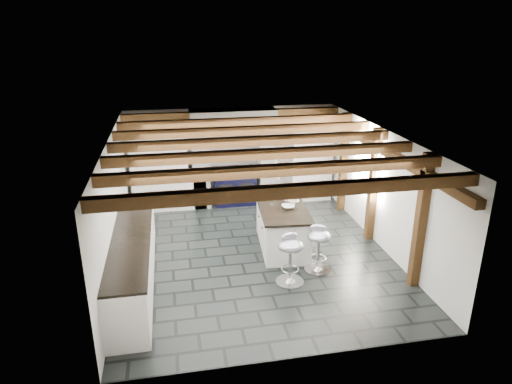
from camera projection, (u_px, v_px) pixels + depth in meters
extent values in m
plane|color=black|center=(255.00, 253.00, 8.79)|extent=(6.00, 6.00, 0.00)
plane|color=silver|center=(232.00, 154.00, 11.16)|extent=(5.00, 0.00, 5.00)
plane|color=silver|center=(114.00, 207.00, 7.95)|extent=(0.00, 6.00, 6.00)
plane|color=silver|center=(381.00, 188.00, 8.84)|extent=(0.00, 6.00, 6.00)
plane|color=white|center=(255.00, 136.00, 7.99)|extent=(6.00, 6.00, 0.00)
cube|color=silver|center=(200.00, 167.00, 10.81)|extent=(0.40, 0.60, 1.90)
cube|color=silver|center=(266.00, 164.00, 11.09)|extent=(0.40, 0.60, 1.90)
cube|color=#4D3316|center=(233.00, 123.00, 10.59)|extent=(2.10, 0.65, 0.18)
cube|color=silver|center=(233.00, 116.00, 10.53)|extent=(2.00, 0.60, 0.31)
cube|color=black|center=(235.00, 123.00, 10.27)|extent=(1.00, 0.03, 0.22)
cube|color=silver|center=(235.00, 123.00, 10.26)|extent=(0.90, 0.01, 0.14)
cube|color=white|center=(159.00, 168.00, 10.62)|extent=(1.30, 0.58, 2.00)
cube|color=white|center=(310.00, 159.00, 11.27)|extent=(1.00, 0.58, 2.00)
cube|color=white|center=(134.00, 258.00, 7.69)|extent=(0.60, 3.80, 0.88)
cube|color=black|center=(131.00, 233.00, 7.53)|extent=(0.64, 3.80, 0.04)
cube|color=white|center=(191.00, 188.00, 10.94)|extent=(0.70, 0.60, 0.88)
cube|color=black|center=(190.00, 170.00, 10.78)|extent=(0.74, 0.64, 0.04)
cube|color=#4D3316|center=(381.00, 149.00, 8.55)|extent=(0.15, 5.80, 0.14)
plane|color=white|center=(369.00, 160.00, 9.25)|extent=(0.00, 0.90, 0.90)
cube|color=#4D3316|center=(294.00, 191.00, 5.63)|extent=(5.00, 0.16, 0.16)
cube|color=#4D3316|center=(278.00, 170.00, 6.43)|extent=(5.00, 0.16, 0.16)
cube|color=#4D3316|center=(265.00, 154.00, 7.23)|extent=(5.00, 0.16, 0.16)
cube|color=#4D3316|center=(255.00, 141.00, 8.03)|extent=(5.00, 0.16, 0.16)
cube|color=#4D3316|center=(246.00, 130.00, 8.82)|extent=(5.00, 0.16, 0.16)
cube|color=#4D3316|center=(239.00, 122.00, 9.62)|extent=(5.00, 0.16, 0.16)
cube|color=#4D3316|center=(233.00, 114.00, 10.42)|extent=(5.00, 0.16, 0.16)
cube|color=#4D3316|center=(421.00, 222.00, 7.35)|extent=(0.15, 0.15, 2.30)
cube|color=#4D3316|center=(373.00, 185.00, 9.01)|extent=(0.15, 0.15, 2.30)
cube|color=#4D3316|center=(343.00, 163.00, 10.48)|extent=(0.15, 0.15, 2.30)
cylinder|color=black|center=(280.00, 156.00, 8.16)|extent=(0.01, 0.01, 0.56)
cylinder|color=white|center=(280.00, 173.00, 8.27)|extent=(0.09, 0.09, 0.22)
cylinder|color=black|center=(279.00, 151.00, 8.44)|extent=(0.01, 0.01, 0.56)
cylinder|color=white|center=(278.00, 168.00, 8.56)|extent=(0.09, 0.09, 0.22)
cylinder|color=black|center=(278.00, 147.00, 8.73)|extent=(0.01, 0.01, 0.56)
cylinder|color=white|center=(277.00, 164.00, 8.84)|extent=(0.09, 0.09, 0.22)
cube|color=black|center=(234.00, 185.00, 11.10)|extent=(1.00, 0.60, 0.90)
ellipsoid|color=silver|center=(224.00, 167.00, 10.89)|extent=(0.28, 0.28, 0.11)
ellipsoid|color=silver|center=(244.00, 166.00, 10.98)|extent=(0.28, 0.28, 0.11)
cylinder|color=silver|center=(236.00, 175.00, 10.68)|extent=(0.95, 0.03, 0.03)
cube|color=black|center=(226.00, 190.00, 10.78)|extent=(0.35, 0.02, 0.30)
cube|color=black|center=(246.00, 189.00, 10.87)|extent=(0.35, 0.02, 0.30)
cube|color=white|center=(282.00, 228.00, 8.91)|extent=(0.97, 1.72, 0.81)
cube|color=black|center=(283.00, 208.00, 8.76)|extent=(1.04, 1.80, 0.05)
imported|color=white|center=(272.00, 194.00, 9.14)|extent=(0.18, 0.18, 0.18)
ellipsoid|color=red|center=(272.00, 187.00, 9.09)|extent=(0.18, 0.18, 0.11)
cylinder|color=white|center=(287.00, 196.00, 9.04)|extent=(0.11, 0.11, 0.17)
imported|color=white|center=(288.00, 207.00, 8.66)|extent=(0.26, 0.26, 0.06)
cylinder|color=white|center=(294.00, 203.00, 8.80)|extent=(0.05, 0.05, 0.09)
cylinder|color=white|center=(294.00, 200.00, 8.78)|extent=(0.20, 0.20, 0.01)
cylinder|color=beige|center=(294.00, 199.00, 8.77)|extent=(0.16, 0.16, 0.06)
cylinder|color=silver|center=(317.00, 270.00, 8.16)|extent=(0.46, 0.46, 0.03)
cone|color=silver|center=(317.00, 267.00, 8.14)|extent=(0.21, 0.21, 0.08)
cylinder|color=silver|center=(318.00, 253.00, 8.04)|extent=(0.05, 0.05, 0.58)
torus|color=silver|center=(318.00, 258.00, 8.08)|extent=(0.30, 0.30, 0.02)
ellipsoid|color=#9799A4|center=(319.00, 236.00, 7.93)|extent=(0.55, 0.55, 0.19)
ellipsoid|color=#9799A4|center=(320.00, 228.00, 7.99)|extent=(0.32, 0.22, 0.16)
cylinder|color=silver|center=(290.00, 282.00, 7.78)|extent=(0.48, 0.48, 0.03)
cone|color=silver|center=(290.00, 279.00, 7.76)|extent=(0.22, 0.22, 0.09)
cylinder|color=silver|center=(290.00, 264.00, 7.66)|extent=(0.05, 0.05, 0.60)
torus|color=silver|center=(290.00, 269.00, 7.69)|extent=(0.31, 0.31, 0.02)
ellipsoid|color=#9799A4|center=(291.00, 246.00, 7.54)|extent=(0.53, 0.53, 0.20)
ellipsoid|color=#9799A4|center=(288.00, 237.00, 7.59)|extent=(0.33, 0.19, 0.17)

